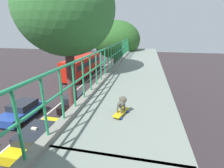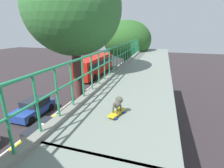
{
  "view_description": "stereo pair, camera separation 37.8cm",
  "coord_description": "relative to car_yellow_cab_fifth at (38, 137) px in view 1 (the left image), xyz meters",
  "views": [
    {
      "loc": [
        1.32,
        -0.44,
        7.27
      ],
      "look_at": [
        0.42,
        3.84,
        5.84
      ],
      "focal_mm": 26.6,
      "sensor_mm": 36.0,
      "label": 1
    },
    {
      "loc": [
        1.69,
        -0.35,
        7.27
      ],
      "look_at": [
        0.42,
        3.84,
        5.84
      ],
      "focal_mm": 26.6,
      "sensor_mm": 36.0,
      "label": 2
    }
  ],
  "objects": [
    {
      "name": "roadside_tree_mid",
      "position": [
        3.26,
        -1.13,
        7.37
      ],
      "size": [
        4.06,
        4.06,
        10.02
      ],
      "color": "brown",
      "rests_on": "ground"
    },
    {
      "name": "car_yellow_cab_fifth",
      "position": [
        0.0,
        0.0,
        0.0
      ],
      "size": [
        1.88,
        4.39,
        1.47
      ],
      "color": "yellow",
      "rests_on": "ground"
    },
    {
      "name": "city_bus",
      "position": [
        -3.81,
        17.67,
        1.1
      ],
      "size": [
        2.78,
        11.34,
        3.06
      ],
      "color": "red",
      "rests_on": "ground"
    },
    {
      "name": "roadside_tree_far",
      "position": [
        3.7,
        7.84,
        5.68
      ],
      "size": [
        4.45,
        4.45,
        8.15
      ],
      "color": "#4D3223",
      "rests_on": "ground"
    },
    {
      "name": "toy_skateboard",
      "position": [
        6.13,
        -4.69,
        4.87
      ],
      "size": [
        0.31,
        0.56,
        0.08
      ],
      "color": "gold",
      "rests_on": "overpass_deck"
    },
    {
      "name": "roadside_tree_farthest",
      "position": [
        3.27,
        13.16,
        5.74
      ],
      "size": [
        3.86,
        3.86,
        8.37
      ],
      "color": "#523320",
      "rests_on": "ground"
    },
    {
      "name": "small_dog",
      "position": [
        6.15,
        -4.63,
        5.1
      ],
      "size": [
        0.22,
        0.35,
        0.33
      ],
      "color": "#4E4C40",
      "rests_on": "toy_skateboard"
    },
    {
      "name": "car_black_seventh",
      "position": [
        0.07,
        5.61,
        0.04
      ],
      "size": [
        1.75,
        4.05,
        1.45
      ],
      "color": "black",
      "rests_on": "ground"
    },
    {
      "name": "car_blue_sixth",
      "position": [
        -3.59,
        2.93,
        0.05
      ],
      "size": [
        1.96,
        3.91,
        1.4
      ],
      "color": "#213E94",
      "rests_on": "ground"
    }
  ]
}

